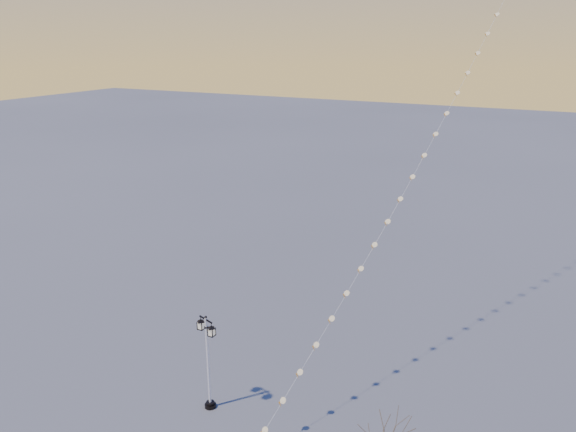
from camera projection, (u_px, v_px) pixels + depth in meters
The scene contains 2 objects.
street_lamp at pixel (208, 358), 29.32m from camera, with size 1.39×0.81×5.70m.
kite_train at pixel (487, 4), 36.54m from camera, with size 11.94×46.71×43.52m.
Camera 1 is at (12.47, -18.08, 19.64)m, focal length 33.92 mm.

